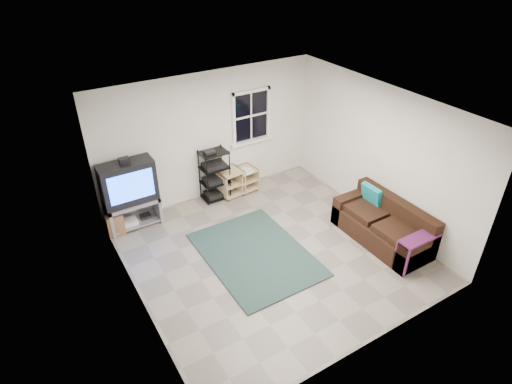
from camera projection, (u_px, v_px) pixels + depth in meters
room at (251, 119)px, 8.74m from camera, size 4.60×4.62×4.60m
tv_unit at (129, 189)px, 7.74m from camera, size 0.97×0.48×1.42m
av_rack at (215, 178)px, 8.70m from camera, size 0.55×0.40×1.10m
side_table_left at (229, 181)px, 8.94m from camera, size 0.51×0.51×0.56m
side_table_right at (244, 177)px, 9.10m from camera, size 0.48×0.49×0.51m
sofa at (384, 226)px, 7.61m from camera, size 0.81×1.83×0.83m
shag_rug at (256, 254)px, 7.39m from camera, size 1.63×2.24×0.03m
paper_bag at (116, 225)px, 7.77m from camera, size 0.31×0.21×0.43m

